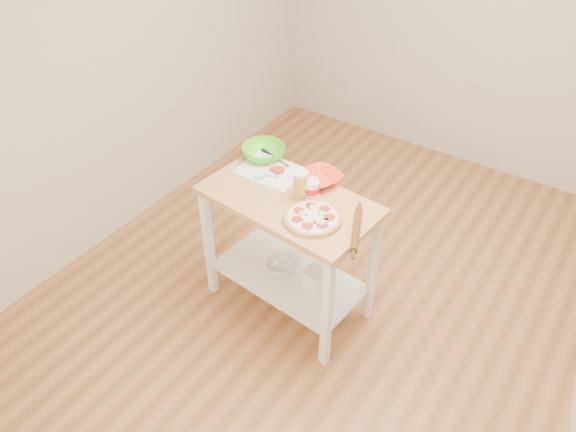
{
  "coord_description": "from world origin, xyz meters",
  "views": [
    {
      "loc": [
        1.07,
        -2.4,
        2.89
      ],
      "look_at": [
        -0.4,
        -0.24,
        0.81
      ],
      "focal_mm": 35.0,
      "sensor_mm": 36.0,
      "label": 1
    }
  ],
  "objects_px": {
    "orange_bowl": "(320,178)",
    "beer_pint": "(300,185)",
    "cutting_board": "(271,171)",
    "knife": "(272,156)",
    "shelf_glass_bowl": "(281,266)",
    "prep_island": "(289,231)",
    "green_bowl": "(263,152)",
    "spatula": "(265,177)",
    "shelf_bin": "(315,278)",
    "yogurt_tub": "(311,189)",
    "pizza": "(313,218)",
    "rolling_pin": "(356,230)"
  },
  "relations": [
    {
      "from": "cutting_board",
      "to": "beer_pint",
      "type": "xyz_separation_m",
      "value": [
        0.3,
        -0.12,
        0.08
      ]
    },
    {
      "from": "prep_island",
      "to": "knife",
      "type": "xyz_separation_m",
      "value": [
        -0.34,
        0.3,
        0.27
      ]
    },
    {
      "from": "green_bowl",
      "to": "shelf_bin",
      "type": "bearing_deg",
      "value": -23.86
    },
    {
      "from": "beer_pint",
      "to": "rolling_pin",
      "type": "distance_m",
      "value": 0.45
    },
    {
      "from": "pizza",
      "to": "yogurt_tub",
      "type": "distance_m",
      "value": 0.22
    },
    {
      "from": "beer_pint",
      "to": "green_bowl",
      "type": "bearing_deg",
      "value": 152.32
    },
    {
      "from": "pizza",
      "to": "knife",
      "type": "bearing_deg",
      "value": 144.96
    },
    {
      "from": "prep_island",
      "to": "beer_pint",
      "type": "relative_size",
      "value": 6.19
    },
    {
      "from": "beer_pint",
      "to": "shelf_bin",
      "type": "height_order",
      "value": "beer_pint"
    },
    {
      "from": "yogurt_tub",
      "to": "beer_pint",
      "type": "bearing_deg",
      "value": -142.39
    },
    {
      "from": "cutting_board",
      "to": "shelf_bin",
      "type": "height_order",
      "value": "cutting_board"
    },
    {
      "from": "shelf_glass_bowl",
      "to": "knife",
      "type": "bearing_deg",
      "value": 132.9
    },
    {
      "from": "prep_island",
      "to": "shelf_glass_bowl",
      "type": "distance_m",
      "value": 0.36
    },
    {
      "from": "spatula",
      "to": "shelf_bin",
      "type": "height_order",
      "value": "spatula"
    },
    {
      "from": "green_bowl",
      "to": "shelf_glass_bowl",
      "type": "xyz_separation_m",
      "value": [
        0.31,
        -0.25,
        -0.65
      ]
    },
    {
      "from": "cutting_board",
      "to": "knife",
      "type": "relative_size",
      "value": 1.51
    },
    {
      "from": "knife",
      "to": "rolling_pin",
      "type": "distance_m",
      "value": 0.9
    },
    {
      "from": "cutting_board",
      "to": "prep_island",
      "type": "bearing_deg",
      "value": -34.72
    },
    {
      "from": "pizza",
      "to": "green_bowl",
      "type": "bearing_deg",
      "value": 148.92
    },
    {
      "from": "prep_island",
      "to": "cutting_board",
      "type": "bearing_deg",
      "value": 145.72
    },
    {
      "from": "cutting_board",
      "to": "pizza",
      "type": "bearing_deg",
      "value": -29.46
    },
    {
      "from": "orange_bowl",
      "to": "shelf_bin",
      "type": "bearing_deg",
      "value": -60.94
    },
    {
      "from": "knife",
      "to": "yogurt_tub",
      "type": "xyz_separation_m",
      "value": [
        0.44,
        -0.22,
        0.04
      ]
    },
    {
      "from": "green_bowl",
      "to": "yogurt_tub",
      "type": "bearing_deg",
      "value": -21.26
    },
    {
      "from": "orange_bowl",
      "to": "rolling_pin",
      "type": "xyz_separation_m",
      "value": [
        0.42,
        -0.3,
        -0.01
      ]
    },
    {
      "from": "orange_bowl",
      "to": "shelf_glass_bowl",
      "type": "relative_size",
      "value": 1.22
    },
    {
      "from": "orange_bowl",
      "to": "rolling_pin",
      "type": "bearing_deg",
      "value": -36.04
    },
    {
      "from": "knife",
      "to": "pizza",
      "type": "bearing_deg",
      "value": -17.31
    },
    {
      "from": "knife",
      "to": "beer_pint",
      "type": "bearing_deg",
      "value": -15.66
    },
    {
      "from": "prep_island",
      "to": "orange_bowl",
      "type": "relative_size",
      "value": 4.54
    },
    {
      "from": "orange_bowl",
      "to": "beer_pint",
      "type": "distance_m",
      "value": 0.21
    },
    {
      "from": "beer_pint",
      "to": "yogurt_tub",
      "type": "relative_size",
      "value": 0.88
    },
    {
      "from": "prep_island",
      "to": "cutting_board",
      "type": "relative_size",
      "value": 2.76
    },
    {
      "from": "cutting_board",
      "to": "beer_pint",
      "type": "distance_m",
      "value": 0.34
    },
    {
      "from": "spatula",
      "to": "orange_bowl",
      "type": "bearing_deg",
      "value": -0.97
    },
    {
      "from": "orange_bowl",
      "to": "green_bowl",
      "type": "xyz_separation_m",
      "value": [
        -0.45,
        0.03,
        0.01
      ]
    },
    {
      "from": "prep_island",
      "to": "green_bowl",
      "type": "height_order",
      "value": "green_bowl"
    },
    {
      "from": "pizza",
      "to": "knife",
      "type": "distance_m",
      "value": 0.69
    },
    {
      "from": "spatula",
      "to": "yogurt_tub",
      "type": "distance_m",
      "value": 0.34
    },
    {
      "from": "cutting_board",
      "to": "shelf_glass_bowl",
      "type": "relative_size",
      "value": 2.0
    },
    {
      "from": "cutting_board",
      "to": "shelf_glass_bowl",
      "type": "distance_m",
      "value": 0.66
    },
    {
      "from": "knife",
      "to": "yogurt_tub",
      "type": "height_order",
      "value": "yogurt_tub"
    },
    {
      "from": "knife",
      "to": "orange_bowl",
      "type": "relative_size",
      "value": 1.09
    },
    {
      "from": "spatula",
      "to": "orange_bowl",
      "type": "distance_m",
      "value": 0.34
    },
    {
      "from": "green_bowl",
      "to": "rolling_pin",
      "type": "height_order",
      "value": "green_bowl"
    },
    {
      "from": "yogurt_tub",
      "to": "shelf_bin",
      "type": "xyz_separation_m",
      "value": [
        0.09,
        -0.07,
        -0.63
      ]
    },
    {
      "from": "beer_pint",
      "to": "shelf_glass_bowl",
      "type": "xyz_separation_m",
      "value": [
        -0.13,
        -0.03,
        -0.7
      ]
    },
    {
      "from": "cutting_board",
      "to": "shelf_glass_bowl",
      "type": "height_order",
      "value": "cutting_board"
    },
    {
      "from": "cutting_board",
      "to": "knife",
      "type": "height_order",
      "value": "cutting_board"
    },
    {
      "from": "spatula",
      "to": "beer_pint",
      "type": "height_order",
      "value": "beer_pint"
    }
  ]
}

